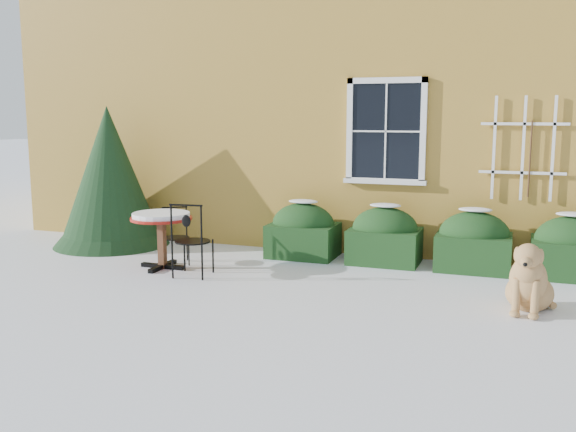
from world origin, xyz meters
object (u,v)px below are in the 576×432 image
at_px(evergreen_shrub, 110,190).
at_px(dog, 529,283).
at_px(bistro_table, 161,222).
at_px(patio_chair_far, 176,236).
at_px(patio_chair_near, 191,240).

height_order(evergreen_shrub, dog, evergreen_shrub).
relative_size(evergreen_shrub, bistro_table, 2.67).
bearing_deg(patio_chair_far, patio_chair_near, -79.01).
height_order(bistro_table, dog, dog).
bearing_deg(bistro_table, patio_chair_near, -23.23).
distance_m(evergreen_shrub, bistro_table, 2.11).
xyz_separation_m(patio_chair_near, dog, (4.39, -0.18, -0.18)).
xyz_separation_m(evergreen_shrub, dog, (6.73, -1.66, -0.61)).
relative_size(evergreen_shrub, dog, 2.56).
xyz_separation_m(patio_chair_near, patio_chair_far, (-0.61, 0.64, -0.10)).
bearing_deg(dog, bistro_table, -177.20).
xyz_separation_m(patio_chair_far, dog, (5.00, -0.82, -0.08)).
bearing_deg(bistro_table, dog, -5.11).
height_order(bistro_table, patio_chair_far, patio_chair_far).
bearing_deg(evergreen_shrub, patio_chair_near, -32.27).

